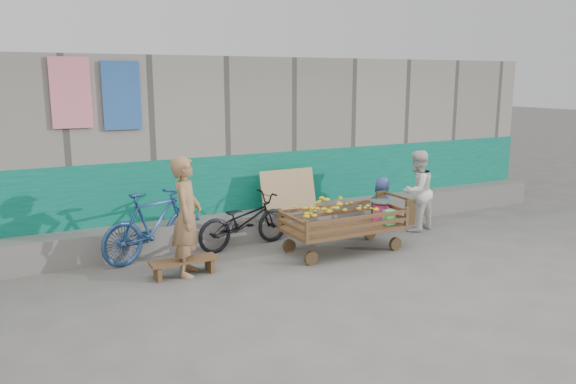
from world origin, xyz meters
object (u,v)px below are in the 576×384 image
vendor_man (187,216)px  child (382,204)px  woman (417,191)px  bicycle_dark (244,221)px  bench (184,264)px  banana_cart (341,215)px  bicycle_blue (154,225)px

vendor_man → child: bearing=-53.0°
woman → bicycle_dark: (-3.09, 0.48, -0.28)m
bench → woman: woman is taller
banana_cart → woman: size_ratio=1.41×
bench → child: size_ratio=0.96×
bicycle_blue → vendor_man: bearing=175.7°
bench → woman: 4.39m
bench → vendor_man: vendor_man is taller
child → bicycle_dark: size_ratio=0.59×
banana_cart → vendor_man: 2.43m
banana_cart → vendor_man: size_ratio=1.23×
banana_cart → woman: bearing=13.2°
banana_cart → bicycle_blue: 2.83m
vendor_man → woman: (4.27, 0.32, -0.11)m
vendor_man → bicycle_dark: size_ratio=1.00×
banana_cart → bench: banana_cart is taller
bench → vendor_man: (0.07, 0.02, 0.65)m
banana_cart → bicycle_blue: bearing=159.2°
bench → woman: (4.34, 0.34, 0.54)m
bench → bicycle_blue: bicycle_blue is taller
woman → child: woman is taller
bicycle_dark → bicycle_blue: size_ratio=0.95×
woman → bicycle_blue: 4.54m
banana_cart → woman: (1.85, 0.44, 0.13)m
bench → child: bearing=8.9°
woman → banana_cart: bearing=-0.6°
bench → bicycle_blue: bearing=99.8°
bicycle_dark → woman: bearing=-107.4°
bench → bicycle_dark: bicycle_dark is taller
woman → vendor_man: bearing=-9.6°
bicycle_dark → child: bearing=-103.7°
bench → vendor_man: bearing=15.9°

